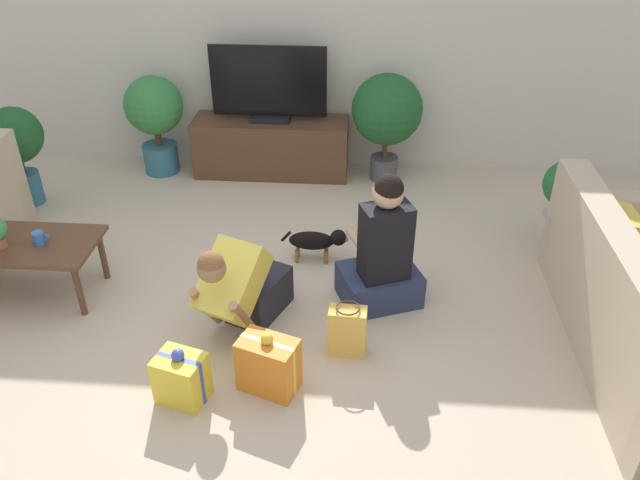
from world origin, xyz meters
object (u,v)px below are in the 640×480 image
object	(u,v)px
tv_console	(271,147)
person_sitting	(382,257)
coffee_table	(24,248)
potted_plant_corner_right	(566,194)
potted_plant_back_left	(155,114)
gift_bag_a	(347,331)
potted_plant_corner_left	(16,142)
gift_box_b	(269,364)
person_kneeling	(243,287)
tv	(269,88)
mug	(39,238)
potted_plant_back_right	(387,113)
dog	(317,241)
gift_box_a	(181,378)

from	to	relation	value
tv_console	person_sitting	xyz separation A→B (m)	(1.03, -1.98, 0.10)
coffee_table	potted_plant_corner_right	xyz separation A→B (m)	(3.89, 1.05, 0.02)
potted_plant_back_left	gift_bag_a	bearing A→B (deg)	-52.34
potted_plant_corner_left	gift_box_b	bearing A→B (deg)	-40.37
coffee_table	potted_plant_back_left	xyz separation A→B (m)	(0.33, 2.01, 0.21)
potted_plant_corner_right	gift_bag_a	distance (m)	2.25
gift_bag_a	person_kneeling	bearing A→B (deg)	163.28
tv	potted_plant_corner_left	world-z (taller)	tv
coffee_table	potted_plant_corner_left	size ratio (longest dim) A/B	1.13
person_sitting	gift_bag_a	bearing A→B (deg)	47.47
mug	tv	bearing A→B (deg)	58.32
potted_plant_back_right	mug	xyz separation A→B (m)	(-2.35, -2.02, -0.19)
potted_plant_back_left	gift_bag_a	xyz separation A→B (m)	(1.90, -2.47, -0.42)
potted_plant_back_right	potted_plant_corner_left	bearing A→B (deg)	-167.18
potted_plant_corner_left	dog	xyz separation A→B (m)	(2.63, -0.74, -0.40)
tv_console	person_sitting	bearing A→B (deg)	-62.38
potted_plant_corner_right	gift_box_a	bearing A→B (deg)	-142.70
potted_plant_back_right	gift_bag_a	world-z (taller)	potted_plant_back_right
potted_plant_back_left	mug	world-z (taller)	potted_plant_back_left
potted_plant_back_left	potted_plant_corner_left	size ratio (longest dim) A/B	1.07
gift_box_a	gift_box_b	xyz separation A→B (m)	(0.48, 0.12, 0.02)
tv_console	potted_plant_corner_left	bearing A→B (deg)	-159.66
tv	dog	bearing A→B (deg)	-69.55
person_kneeling	mug	bearing A→B (deg)	-166.87
person_sitting	mug	size ratio (longest dim) A/B	8.29
person_sitting	potted_plant_corner_left	bearing A→B (deg)	-42.58
coffee_table	potted_plant_back_left	world-z (taller)	potted_plant_back_left
potted_plant_back_left	coffee_table	bearing A→B (deg)	-99.29
gift_box_a	potted_plant_corner_right	bearing A→B (deg)	37.30
potted_plant_back_left	potted_plant_corner_right	size ratio (longest dim) A/B	1.42
tv	potted_plant_back_left	xyz separation A→B (m)	(-1.08, -0.05, -0.26)
potted_plant_corner_right	person_sitting	distance (m)	1.74
potted_plant_corner_left	gift_box_a	size ratio (longest dim) A/B	2.43
coffee_table	potted_plant_back_right	world-z (taller)	potted_plant_back_right
person_sitting	tv_console	bearing A→B (deg)	-83.63
potted_plant_back_left	tv	bearing A→B (deg)	2.65
potted_plant_corner_left	gift_box_a	xyz separation A→B (m)	(1.97, -2.20, -0.42)
tv_console	tv	distance (m)	0.58
tv	mug	bearing A→B (deg)	-121.68
dog	gift_box_a	size ratio (longest dim) A/B	1.42
potted_plant_corner_left	person_kneeling	distance (m)	2.71
person_kneeling	gift_bag_a	xyz separation A→B (m)	(0.68, -0.20, -0.15)
coffee_table	mug	size ratio (longest dim) A/B	8.26
tv_console	potted_plant_corner_right	size ratio (longest dim) A/B	2.19
potted_plant_back_right	person_kneeling	distance (m)	2.47
potted_plant_corner_left	potted_plant_back_left	bearing A→B (deg)	35.96
coffee_table	potted_plant_back_right	size ratio (longest dim) A/B	0.98
tv_console	potted_plant_back_right	world-z (taller)	potted_plant_back_right
coffee_table	person_kneeling	size ratio (longest dim) A/B	1.22
potted_plant_back_right	gift_bag_a	xyz separation A→B (m)	(-0.26, -2.47, -0.49)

